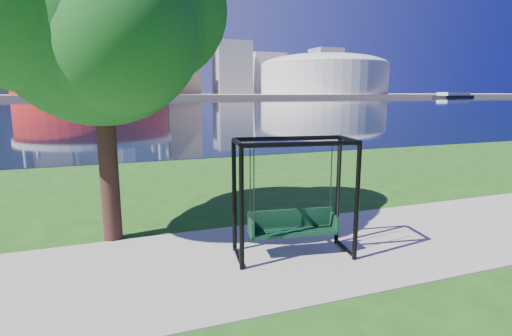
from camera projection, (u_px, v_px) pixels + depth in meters
ground at (260, 249)px, 8.54m from camera, size 900.00×900.00×0.00m
path at (269, 257)px, 8.08m from camera, size 120.00×4.00×0.03m
river at (119, 105)px, 102.57m from camera, size 900.00×180.00×0.02m
far_bank at (111, 96)px, 290.45m from camera, size 900.00×228.00×2.00m
stadium at (91, 72)px, 219.13m from camera, size 83.00×83.00×32.00m
arena at (324, 73)px, 268.06m from camera, size 84.00×84.00×26.56m
skyline at (102, 48)px, 294.83m from camera, size 392.00×66.00×96.50m
swing at (293, 201)px, 7.97m from camera, size 2.48×1.37×2.41m
park_tree at (95, 12)px, 8.18m from camera, size 5.71×5.15×7.09m
barge at (454, 95)px, 249.62m from camera, size 34.40×17.18×3.32m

